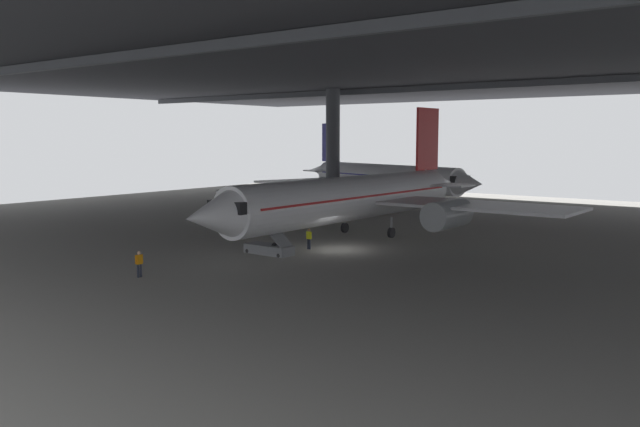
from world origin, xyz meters
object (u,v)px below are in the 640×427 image
Objects in this scene: airplane_main at (354,198)px; boarding_stairs at (268,244)px; airplane_distant at (382,177)px; crew_worker_near_nose at (139,262)px; crew_worker_by_stairs at (309,238)px.

boarding_stairs is at bearing -94.17° from airplane_main.
airplane_main reaches higher than airplane_distant.
boarding_stairs is 2.83× the size of crew_worker_near_nose.
airplane_distant is at bearing 110.16° from boarding_stairs.
airplane_distant reaches higher than crew_worker_near_nose.
crew_worker_near_nose is at bearing -94.41° from airplane_main.
boarding_stairs is 0.14× the size of airplane_distant.
airplane_main is at bearing 85.59° from crew_worker_near_nose.
boarding_stairs is 2.90× the size of crew_worker_by_stairs.
airplane_main is 7.90× the size of boarding_stairs.
crew_worker_near_nose is at bearing -98.10° from crew_worker_by_stairs.
boarding_stairs reaches higher than crew_worker_by_stairs.
boarding_stairs is (-0.75, -10.27, -2.74)m from airplane_main.
crew_worker_near_nose is 14.65m from crew_worker_by_stairs.
crew_worker_near_nose reaches higher than crew_worker_by_stairs.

